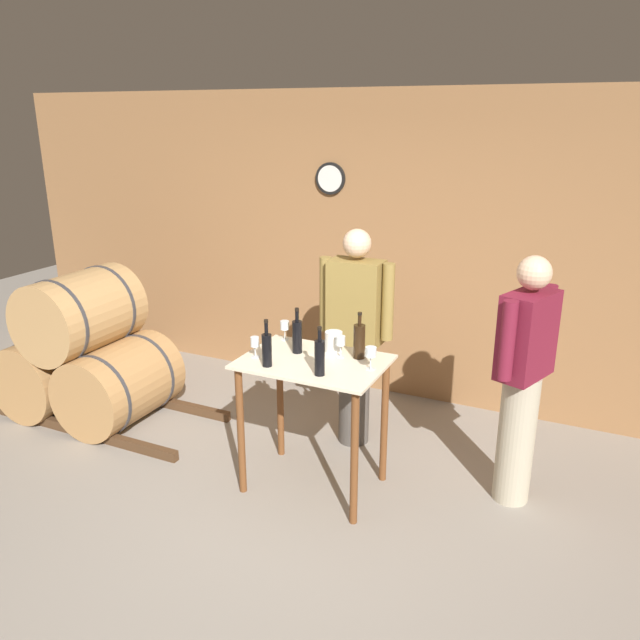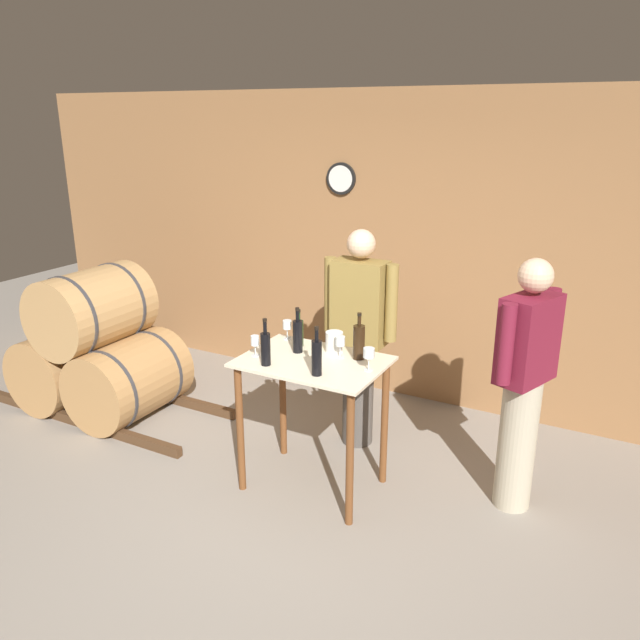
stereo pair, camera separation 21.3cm
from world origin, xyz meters
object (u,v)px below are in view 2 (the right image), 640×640
object	(u,v)px
wine_bottle_right	(317,356)
wine_glass_near_left	(255,342)
wine_glass_near_right	(340,342)
wine_glass_near_center	(287,325)
ice_bucket	(334,342)
wine_bottle_far_right	(359,341)
wine_glass_far_side	(369,354)
wine_bottle_left	(299,332)
person_host	(524,382)
wine_bottle_far_left	(266,347)
wine_bottle_center	(298,335)
person_visitor_with_scarf	(359,335)

from	to	relation	value
wine_bottle_right	wine_glass_near_left	xyz separation A→B (m)	(-0.52, 0.09, -0.02)
wine_glass_near_left	wine_glass_near_right	xyz separation A→B (m)	(0.51, 0.24, 0.01)
wine_glass_near_center	ice_bucket	size ratio (longest dim) A/B	1.02
wine_bottle_far_right	wine_glass_far_side	bearing A→B (deg)	-47.23
ice_bucket	wine_bottle_left	bearing A→B (deg)	-175.13
person_host	wine_glass_far_side	bearing A→B (deg)	-154.85
wine_bottle_right	wine_bottle_far_right	size ratio (longest dim) A/B	0.99
wine_bottle_left	wine_glass_near_right	bearing A→B (deg)	-9.28
wine_glass_far_side	wine_bottle_far_right	bearing A→B (deg)	132.77
wine_bottle_right	wine_bottle_far_right	bearing A→B (deg)	72.72
wine_bottle_left	wine_bottle_far_right	distance (m)	0.47
wine_bottle_far_left	wine_glass_near_right	bearing A→B (deg)	43.48
wine_glass_near_right	wine_bottle_left	bearing A→B (deg)	170.72
wine_bottle_left	ice_bucket	xyz separation A→B (m)	(0.27, 0.02, -0.03)
wine_bottle_left	wine_glass_near_right	distance (m)	0.35
wine_bottle_left	wine_glass_near_center	xyz separation A→B (m)	(-0.14, 0.08, 0.00)
wine_bottle_far_left	wine_bottle_left	xyz separation A→B (m)	(0.01, 0.40, -0.02)
wine_bottle_center	wine_bottle_right	world-z (taller)	same
wine_bottle_left	person_visitor_with_scarf	distance (m)	0.59
wine_bottle_left	wine_bottle_center	distance (m)	0.12
wine_glass_near_center	ice_bucket	distance (m)	0.41
wine_bottle_right	wine_bottle_center	bearing A→B (deg)	136.86
wine_glass_near_center	wine_glass_far_side	size ratio (longest dim) A/B	0.95
wine_bottle_center	wine_bottle_far_right	bearing A→B (deg)	11.77
wine_glass_near_center	person_host	distance (m)	1.65
wine_bottle_far_right	wine_glass_near_left	xyz separation A→B (m)	(-0.63, -0.28, -0.02)
ice_bucket	person_host	world-z (taller)	person_host
wine_bottle_far_right	person_visitor_with_scarf	world-z (taller)	person_visitor_with_scarf
wine_glass_near_right	wine_glass_near_left	bearing A→B (deg)	-154.43
wine_glass_near_left	wine_glass_near_right	size ratio (longest dim) A/B	0.97
wine_glass_near_center	ice_bucket	bearing A→B (deg)	-7.95
wine_glass_far_side	ice_bucket	world-z (taller)	wine_glass_far_side
wine_bottle_left	wine_glass_near_left	bearing A→B (deg)	-118.13
wine_bottle_center	wine_bottle_far_right	size ratio (longest dim) A/B	0.99
wine_glass_near_right	person_host	bearing A→B (deg)	14.84
wine_bottle_far_right	wine_bottle_center	bearing A→B (deg)	-168.23
wine_bottle_left	wine_bottle_far_right	bearing A→B (deg)	-2.34
wine_bottle_right	wine_glass_far_side	distance (m)	0.34
wine_bottle_right	wine_glass_near_left	bearing A→B (deg)	170.48
wine_glass_near_left	ice_bucket	xyz separation A→B (m)	(0.43, 0.32, -0.03)
person_host	wine_bottle_center	bearing A→B (deg)	-166.29
wine_bottle_far_right	wine_glass_near_center	bearing A→B (deg)	170.82
wine_bottle_far_right	ice_bucket	distance (m)	0.21
wine_glass_near_left	person_host	world-z (taller)	person_host
wine_bottle_left	wine_bottle_right	world-z (taller)	wine_bottle_right
wine_glass_near_center	person_host	size ratio (longest dim) A/B	0.08
wine_bottle_left	wine_glass_near_left	xyz separation A→B (m)	(-0.16, -0.30, -0.00)
wine_bottle_left	wine_glass_near_center	size ratio (longest dim) A/B	1.88
wine_bottle_far_left	wine_glass_near_right	xyz separation A→B (m)	(0.36, 0.34, -0.01)
wine_bottle_far_left	ice_bucket	bearing A→B (deg)	56.70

